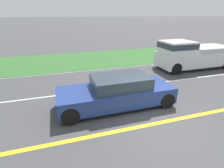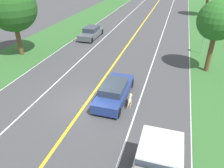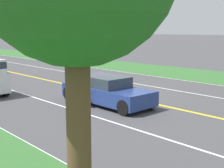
# 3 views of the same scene
# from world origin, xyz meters

# --- Properties ---
(ground_plane) EXTENTS (400.00, 400.00, 0.00)m
(ground_plane) POSITION_xyz_m (0.00, 0.00, 0.00)
(ground_plane) COLOR #424244
(centre_divider_line) EXTENTS (0.18, 160.00, 0.01)m
(centre_divider_line) POSITION_xyz_m (0.00, 0.00, 0.00)
(centre_divider_line) COLOR yellow
(centre_divider_line) RESTS_ON ground
(lane_edge_line_left) EXTENTS (0.14, 160.00, 0.01)m
(lane_edge_line_left) POSITION_xyz_m (-7.00, 0.00, 0.00)
(lane_edge_line_left) COLOR white
(lane_edge_line_left) RESTS_ON ground
(lane_dash_same_dir) EXTENTS (0.10, 160.00, 0.01)m
(lane_dash_same_dir) POSITION_xyz_m (3.50, 0.00, 0.00)
(lane_dash_same_dir) COLOR white
(lane_dash_same_dir) RESTS_ON ground
(lane_dash_oncoming) EXTENTS (0.10, 160.00, 0.01)m
(lane_dash_oncoming) POSITION_xyz_m (-3.50, 0.00, 0.00)
(lane_dash_oncoming) COLOR white
(lane_dash_oncoming) RESTS_ON ground
(grass_verge_left) EXTENTS (6.00, 160.00, 0.03)m
(grass_verge_left) POSITION_xyz_m (-10.00, 0.00, 0.01)
(grass_verge_left) COLOR #33662D
(grass_verge_left) RESTS_ON ground
(ego_car) EXTENTS (1.84, 4.80, 1.33)m
(ego_car) POSITION_xyz_m (1.71, 1.04, 0.63)
(ego_car) COLOR navy
(ego_car) RESTS_ON ground
(dog) EXTENTS (0.27, 1.18, 0.79)m
(dog) POSITION_xyz_m (2.95, 0.55, 0.49)
(dog) COLOR #D1B784
(dog) RESTS_ON ground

